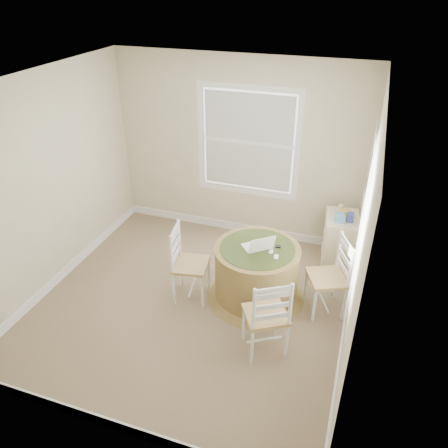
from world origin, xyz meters
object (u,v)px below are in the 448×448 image
(chair_left, at_px, (191,264))
(chair_near, at_px, (266,314))
(chair_right, at_px, (327,278))
(corner_chest, at_px, (339,242))
(laptop, at_px, (258,246))
(round_table, at_px, (256,271))

(chair_left, distance_m, chair_near, 1.19)
(chair_right, xyz_separation_m, corner_chest, (0.04, 0.98, -0.10))
(laptop, bearing_deg, round_table, 6.37)
(chair_near, xyz_separation_m, chair_right, (0.51, 0.81, 0.00))
(corner_chest, bearing_deg, chair_near, -114.70)
(corner_chest, bearing_deg, round_table, -138.08)
(chair_near, bearing_deg, round_table, -99.26)
(laptop, xyz_separation_m, corner_chest, (0.86, 1.00, -0.37))
(round_table, distance_m, laptop, 0.36)
(chair_right, bearing_deg, chair_left, -105.49)
(chair_near, xyz_separation_m, laptop, (-0.30, 0.79, 0.28))
(chair_left, height_order, corner_chest, chair_left)
(round_table, height_order, chair_left, chair_left)
(laptop, bearing_deg, chair_right, 141.73)
(chair_left, distance_m, laptop, 0.84)
(chair_near, relative_size, chair_right, 1.00)
(chair_near, distance_m, chair_right, 0.96)
(round_table, distance_m, chair_left, 0.79)
(chair_near, relative_size, corner_chest, 1.27)
(chair_left, height_order, chair_near, same)
(round_table, height_order, chair_right, chair_right)
(round_table, relative_size, chair_left, 1.25)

